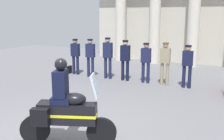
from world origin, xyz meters
TOP-DOWN VIEW (x-y plane):
  - ground_plane at (0.00, 0.00)m, footprint 28.00×28.00m
  - colonnade_backdrop at (-0.18, 10.74)m, footprint 10.22×1.47m
  - officer_in_row_0 at (-3.44, 5.61)m, footprint 0.40×0.25m
  - officer_in_row_1 at (-2.53, 5.47)m, footprint 0.40×0.25m
  - officer_in_row_2 at (-1.70, 5.56)m, footprint 0.40×0.25m
  - officer_in_row_3 at (-0.88, 5.58)m, footprint 0.40×0.25m
  - officer_in_row_4 at (0.03, 5.62)m, footprint 0.40×0.25m
  - officer_in_row_5 at (0.83, 5.60)m, footprint 0.40×0.25m
  - officer_in_row_6 at (1.70, 5.61)m, footprint 0.40×0.25m
  - motorcycle_with_rider at (0.50, -0.34)m, footprint 1.97×1.04m
  - briefcase_on_ground at (-3.82, 5.61)m, footprint 0.10×0.32m

SIDE VIEW (x-z plane):
  - ground_plane at x=0.00m, z-range 0.00..0.00m
  - briefcase_on_ground at x=-3.82m, z-range 0.00..0.36m
  - motorcycle_with_rider at x=0.50m, z-range -0.16..1.74m
  - officer_in_row_4 at x=0.03m, z-range 0.15..1.78m
  - officer_in_row_6 at x=1.70m, z-range 0.15..1.78m
  - officer_in_row_0 at x=-3.44m, z-range 0.15..1.80m
  - officer_in_row_1 at x=-2.53m, z-range 0.16..1.85m
  - officer_in_row_5 at x=0.83m, z-range 0.16..1.85m
  - officer_in_row_3 at x=-0.88m, z-range 0.15..1.86m
  - officer_in_row_2 at x=-1.70m, z-range 0.16..1.95m
  - colonnade_backdrop at x=-0.18m, z-range 0.22..6.47m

